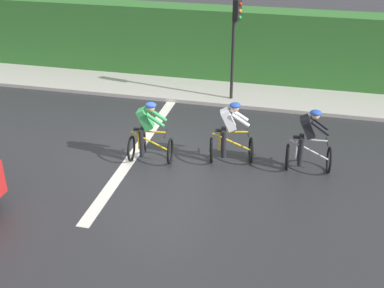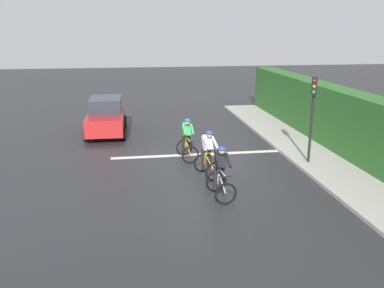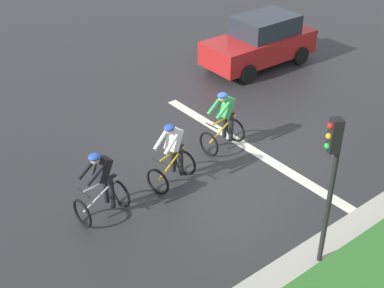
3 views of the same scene
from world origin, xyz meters
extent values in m
plane|color=#28282B|center=(0.00, 0.00, 0.00)|extent=(80.00, 80.00, 0.00)
cube|color=#ADA89E|center=(-4.87, 2.00, 0.06)|extent=(2.80, 25.01, 0.12)
cube|color=gray|center=(-5.77, 2.00, 0.27)|extent=(0.44, 25.01, 0.55)
cube|color=#2D6628|center=(-6.07, 2.00, 1.30)|extent=(1.10, 25.01, 2.60)
cube|color=silver|center=(0.00, -0.55, 0.00)|extent=(7.00, 0.30, 0.01)
torus|color=black|center=(-0.04, 4.47, 0.34)|extent=(0.68, 0.11, 0.68)
torus|color=black|center=(0.04, 3.45, 0.34)|extent=(0.68, 0.11, 0.68)
cylinder|color=silver|center=(0.00, 3.96, 0.59)|extent=(0.12, 0.99, 0.51)
cylinder|color=silver|center=(0.02, 3.66, 0.62)|extent=(0.04, 0.04, 0.55)
cylinder|color=silver|center=(0.00, 4.01, 0.87)|extent=(0.10, 0.72, 0.04)
cube|color=black|center=(0.02, 3.66, 0.91)|extent=(0.12, 0.23, 0.04)
cylinder|color=black|center=(-0.03, 4.37, 0.84)|extent=(0.42, 0.06, 0.03)
cube|color=black|center=(0.01, 3.86, 1.21)|extent=(0.33, 0.43, 0.57)
sphere|color=tan|center=(0.00, 4.01, 1.52)|extent=(0.20, 0.20, 0.20)
ellipsoid|color=#264CB2|center=(0.00, 4.01, 1.59)|extent=(0.26, 0.30, 0.14)
cylinder|color=black|center=(-0.10, 3.75, 0.57)|extent=(0.12, 0.12, 0.74)
cylinder|color=black|center=(0.14, 3.77, 0.57)|extent=(0.12, 0.12, 0.74)
cylinder|color=black|center=(-0.17, 4.13, 1.26)|extent=(0.13, 0.48, 0.37)
cylinder|color=black|center=(0.15, 4.16, 1.26)|extent=(0.13, 0.48, 0.37)
torus|color=black|center=(-0.10, 2.52, 0.34)|extent=(0.68, 0.22, 0.68)
torus|color=black|center=(0.13, 1.53, 0.34)|extent=(0.68, 0.22, 0.68)
cylinder|color=gold|center=(0.02, 2.03, 0.59)|extent=(0.27, 0.97, 0.51)
cylinder|color=gold|center=(0.09, 1.73, 0.62)|extent=(0.04, 0.04, 0.55)
cylinder|color=gold|center=(0.00, 2.08, 0.87)|extent=(0.21, 0.70, 0.04)
cube|color=black|center=(0.09, 1.73, 0.91)|extent=(0.15, 0.24, 0.04)
cylinder|color=black|center=(-0.08, 2.42, 0.84)|extent=(0.42, 0.13, 0.03)
cube|color=white|center=(0.04, 1.93, 1.21)|extent=(0.39, 0.47, 0.57)
sphere|color=tan|center=(0.00, 2.08, 1.52)|extent=(0.20, 0.20, 0.20)
ellipsoid|color=#264CB2|center=(0.00, 2.08, 1.59)|extent=(0.30, 0.33, 0.14)
cylinder|color=black|center=(-0.05, 1.80, 0.57)|extent=(0.12, 0.12, 0.74)
cylinder|color=black|center=(0.18, 1.86, 0.57)|extent=(0.12, 0.12, 0.74)
cylinder|color=white|center=(-0.18, 2.17, 1.26)|extent=(0.20, 0.49, 0.37)
cylinder|color=white|center=(0.13, 2.24, 1.26)|extent=(0.20, 0.49, 0.37)
torus|color=black|center=(0.43, 0.51, 0.34)|extent=(0.68, 0.12, 0.68)
torus|color=black|center=(0.52, -0.50, 0.34)|extent=(0.68, 0.12, 0.68)
cylinder|color=gold|center=(0.48, 0.01, 0.59)|extent=(0.14, 0.99, 0.51)
cylinder|color=gold|center=(0.51, -0.30, 0.62)|extent=(0.04, 0.04, 0.55)
cylinder|color=gold|center=(0.47, 0.06, 0.87)|extent=(0.11, 0.71, 0.04)
cube|color=black|center=(0.51, -0.30, 0.91)|extent=(0.12, 0.23, 0.04)
cylinder|color=black|center=(0.44, 0.41, 0.84)|extent=(0.42, 0.07, 0.03)
cube|color=green|center=(0.49, -0.09, 1.21)|extent=(0.34, 0.44, 0.57)
sphere|color=tan|center=(0.47, 0.06, 1.52)|extent=(0.20, 0.20, 0.20)
ellipsoid|color=#264CB2|center=(0.47, 0.06, 1.59)|extent=(0.27, 0.30, 0.14)
cylinder|color=black|center=(0.38, -0.21, 0.57)|extent=(0.12, 0.12, 0.74)
cylinder|color=black|center=(0.62, -0.19, 0.57)|extent=(0.12, 0.12, 0.74)
cylinder|color=green|center=(0.30, 0.17, 1.26)|extent=(0.13, 0.48, 0.37)
cylinder|color=green|center=(0.62, 0.20, 1.26)|extent=(0.13, 0.48, 0.37)
cylinder|color=black|center=(-4.00, 1.36, 1.35)|extent=(0.10, 0.10, 2.70)
cube|color=black|center=(-3.96, 1.45, 3.02)|extent=(0.27, 0.27, 0.64)
sphere|color=red|center=(-3.91, 1.55, 3.22)|extent=(0.11, 0.11, 0.11)
sphere|color=orange|center=(-3.91, 1.55, 3.02)|extent=(0.11, 0.11, 0.11)
sphere|color=green|center=(-3.91, 1.55, 2.82)|extent=(0.11, 0.11, 0.11)
camera|label=1|loc=(11.13, 3.65, 6.36)|focal=46.30mm
camera|label=2|loc=(2.64, 15.37, 5.04)|focal=38.31mm
camera|label=3|loc=(-8.55, 8.21, 7.72)|focal=50.12mm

